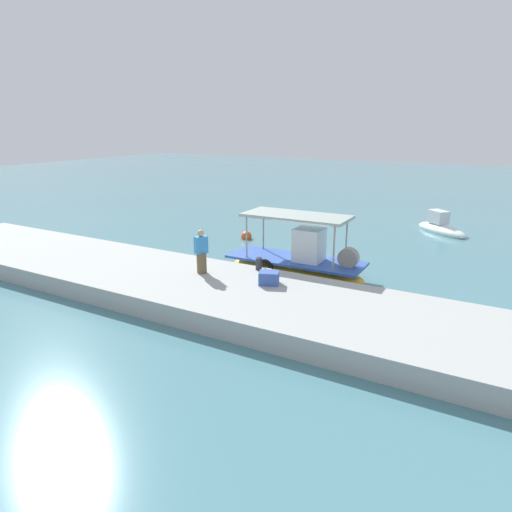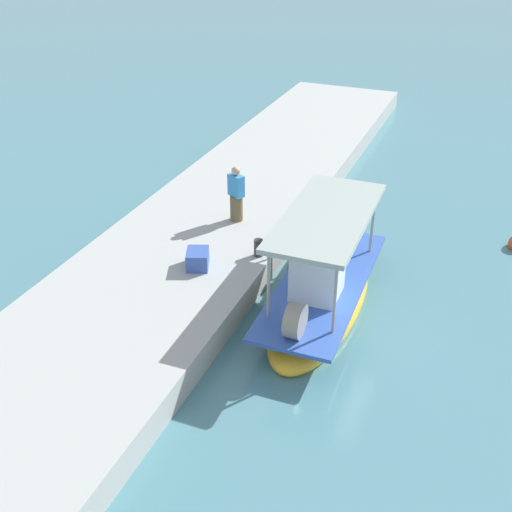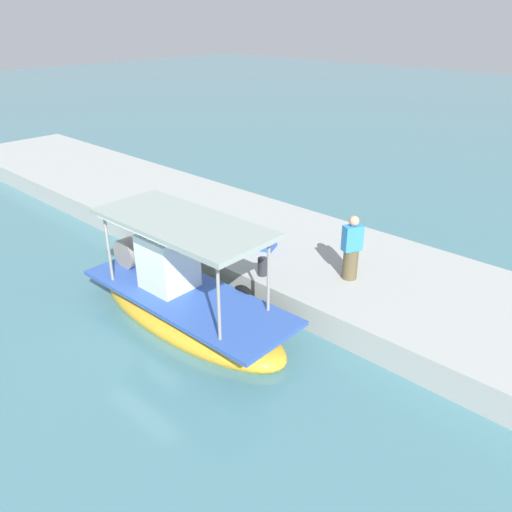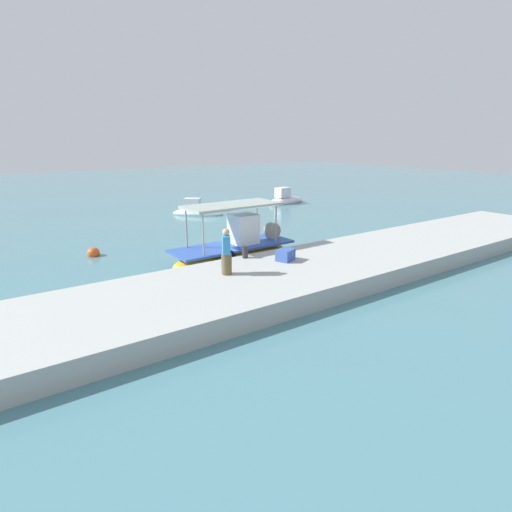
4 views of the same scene
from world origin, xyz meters
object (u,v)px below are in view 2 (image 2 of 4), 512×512
object	(u,v)px
mooring_bollard	(258,248)
cargo_crate	(198,259)
fisherman_near_bollard	(236,196)
main_fishing_boat	(321,292)

from	to	relation	value
mooring_bollard	cargo_crate	size ratio (longest dim) A/B	0.69
fisherman_near_bollard	main_fishing_boat	bearing A→B (deg)	54.13
main_fishing_boat	mooring_bollard	distance (m)	2.14
fisherman_near_bollard	mooring_bollard	size ratio (longest dim) A/B	3.52
mooring_bollard	cargo_crate	distance (m)	1.65
fisherman_near_bollard	cargo_crate	bearing A→B (deg)	2.89
fisherman_near_bollard	mooring_bollard	distance (m)	2.24
main_fishing_boat	cargo_crate	distance (m)	3.25
main_fishing_boat	mooring_bollard	world-z (taller)	main_fishing_boat
mooring_bollard	cargo_crate	xyz separation A→B (m)	(1.10, -1.23, -0.01)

